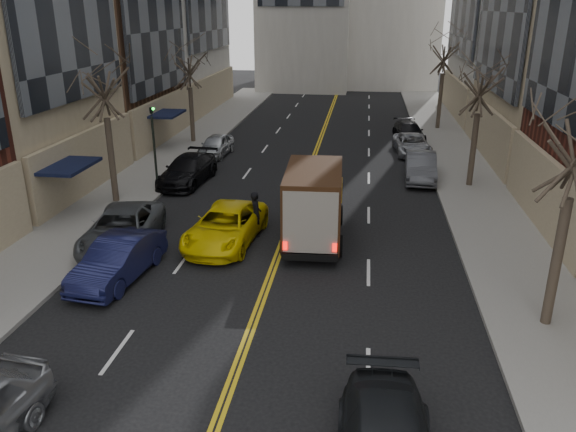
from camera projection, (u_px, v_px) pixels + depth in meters
name	position (u px, v px, depth m)	size (l,w,h in m)	color
sidewalk_left	(162.00, 164.00, 34.07)	(4.00, 66.00, 0.15)	slate
sidewalk_right	(467.00, 176.00, 31.80)	(4.00, 66.00, 0.15)	slate
tree_lf_mid	(101.00, 65.00, 25.25)	(3.20, 3.20, 8.91)	#382D23
tree_lf_far	(188.00, 55.00, 37.51)	(3.20, 3.20, 8.12)	#382D23
tree_rt_mid	(483.00, 69.00, 27.82)	(3.20, 3.20, 8.32)	#382D23
tree_rt_far	(446.00, 40.00, 41.53)	(3.20, 3.20, 9.11)	#382D23
traffic_signal	(154.00, 139.00, 28.26)	(0.29, 0.26, 4.70)	black
ups_truck	(314.00, 203.00, 22.73)	(2.56, 5.86, 3.16)	black
taxi	(226.00, 226.00, 22.75)	(2.43, 5.26, 1.46)	yellow
pedestrian	(256.00, 214.00, 23.42)	(0.70, 0.46, 1.92)	black
parked_lf_b	(118.00, 260.00, 19.71)	(1.59, 4.55, 1.50)	#121439
parked_lf_c	(122.00, 229.00, 22.40)	(2.51, 5.44, 1.51)	#494D51
parked_lf_d	(188.00, 170.00, 30.49)	(2.06, 5.08, 1.47)	black
parked_lf_e	(216.00, 145.00, 36.07)	(1.59, 3.96, 1.35)	#B8BCC1
parked_rt_a	(421.00, 167.00, 30.99)	(1.60, 4.59, 1.51)	#45464C
parked_rt_b	(412.00, 144.00, 36.45)	(2.13, 4.63, 1.29)	#B0B2B8
parked_rt_c	(409.00, 132.00, 40.07)	(1.82, 4.47, 1.30)	black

